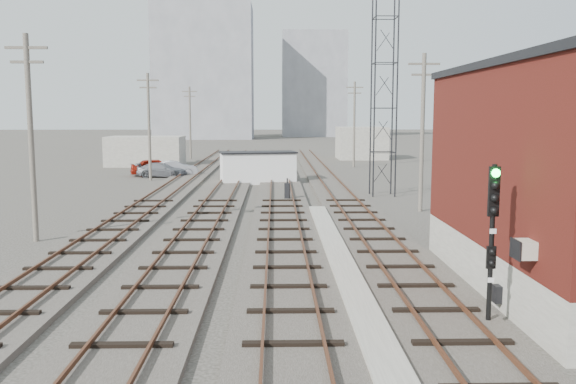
{
  "coord_description": "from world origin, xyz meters",
  "views": [
    {
      "loc": [
        -1.92,
        -6.7,
        5.58
      ],
      "look_at": [
        -1.35,
        19.76,
        2.2
      ],
      "focal_mm": 38.0,
      "sensor_mm": 36.0,
      "label": 1
    }
  ],
  "objects_px": {
    "site_trailer": "(258,167)",
    "car_silver": "(175,168)",
    "signal_mast": "(492,232)",
    "car_grey": "(162,170)",
    "car_red": "(156,167)",
    "switch_stand": "(287,191)"
  },
  "relations": [
    {
      "from": "site_trailer",
      "to": "car_silver",
      "type": "distance_m",
      "value": 9.91
    },
    {
      "from": "signal_mast",
      "to": "car_red",
      "type": "relative_size",
      "value": 0.93
    },
    {
      "from": "site_trailer",
      "to": "car_red",
      "type": "distance_m",
      "value": 11.49
    },
    {
      "from": "car_grey",
      "to": "signal_mast",
      "type": "bearing_deg",
      "value": -153.63
    },
    {
      "from": "site_trailer",
      "to": "car_grey",
      "type": "bearing_deg",
      "value": 140.05
    },
    {
      "from": "signal_mast",
      "to": "site_trailer",
      "type": "relative_size",
      "value": 0.66
    },
    {
      "from": "switch_stand",
      "to": "site_trailer",
      "type": "xyz_separation_m",
      "value": [
        -2.19,
        10.51,
        0.64
      ]
    },
    {
      "from": "site_trailer",
      "to": "switch_stand",
      "type": "bearing_deg",
      "value": -88.64
    },
    {
      "from": "signal_mast",
      "to": "car_grey",
      "type": "distance_m",
      "value": 42.12
    },
    {
      "from": "car_grey",
      "to": "site_trailer",
      "type": "bearing_deg",
      "value": -115.14
    },
    {
      "from": "switch_stand",
      "to": "car_silver",
      "type": "distance_m",
      "value": 19.38
    },
    {
      "from": "signal_mast",
      "to": "car_silver",
      "type": "distance_m",
      "value": 42.88
    },
    {
      "from": "car_red",
      "to": "car_silver",
      "type": "bearing_deg",
      "value": -115.49
    },
    {
      "from": "site_trailer",
      "to": "car_red",
      "type": "relative_size",
      "value": 1.41
    },
    {
      "from": "signal_mast",
      "to": "car_red",
      "type": "height_order",
      "value": "signal_mast"
    },
    {
      "from": "car_grey",
      "to": "switch_stand",
      "type": "bearing_deg",
      "value": -140.37
    },
    {
      "from": "switch_stand",
      "to": "car_red",
      "type": "relative_size",
      "value": 0.3
    },
    {
      "from": "car_red",
      "to": "car_grey",
      "type": "relative_size",
      "value": 1.04
    },
    {
      "from": "site_trailer",
      "to": "car_grey",
      "type": "height_order",
      "value": "site_trailer"
    },
    {
      "from": "signal_mast",
      "to": "car_silver",
      "type": "relative_size",
      "value": 1.03
    },
    {
      "from": "signal_mast",
      "to": "car_silver",
      "type": "height_order",
      "value": "signal_mast"
    },
    {
      "from": "car_red",
      "to": "car_silver",
      "type": "height_order",
      "value": "car_red"
    }
  ]
}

